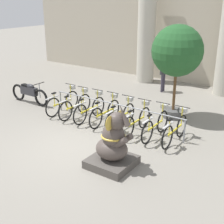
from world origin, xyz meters
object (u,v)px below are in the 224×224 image
bicycle_6 (156,125)px  bicycle_7 (175,129)px  bicycle_4 (121,116)px  bicycle_5 (137,121)px  potted_tree (177,53)px  bicycle_2 (90,109)px  bicycle_0 (63,102)px  elephant_statue (113,146)px  bicycle_3 (105,112)px  bicycle_1 (76,105)px  person_pedestrian (164,70)px  motorcycle (29,92)px

bicycle_6 → bicycle_7: 0.64m
bicycle_4 → bicycle_5: same height
bicycle_5 → potted_tree: size_ratio=0.53×
bicycle_2 → bicycle_5: (1.93, -0.02, 0.00)m
bicycle_0 → elephant_statue: elephant_statue is taller
bicycle_3 → bicycle_4: 0.64m
bicycle_7 → bicycle_6: bearing=-178.8°
potted_tree → bicycle_1: bearing=-146.9°
bicycle_6 → elephant_statue: elephant_statue is taller
person_pedestrian → bicycle_3: bearing=-89.1°
bicycle_5 → elephant_statue: bearing=-75.6°
motorcycle → potted_tree: bearing=18.9°
bicycle_6 → bicycle_7: bearing=1.2°
bicycle_2 → elephant_statue: 3.31m
motorcycle → bicycle_4: bearing=-0.0°
potted_tree → bicycle_2: bearing=-140.5°
bicycle_3 → bicycle_6: same height
bicycle_1 → elephant_statue: (3.12, -2.16, 0.17)m
bicycle_7 → elephant_statue: elephant_statue is taller
bicycle_0 → bicycle_2: (1.28, -0.00, 0.00)m
bicycle_1 → bicycle_6: 3.21m
bicycle_0 → bicycle_3: bearing=1.1°
bicycle_2 → person_pedestrian: person_pedestrian is taller
bicycle_4 → motorcycle: (-4.44, 0.00, 0.04)m
bicycle_0 → bicycle_3: same height
bicycle_7 → motorcycle: 6.37m
bicycle_6 → person_pedestrian: bearing=113.5°
bicycle_5 → person_pedestrian: person_pedestrian is taller
bicycle_1 → bicycle_2: 0.64m
bicycle_4 → bicycle_6: bearing=0.0°
bicycle_5 → potted_tree: (0.38, 1.92, 1.93)m
bicycle_2 → bicycle_4: same height
bicycle_7 → bicycle_1: bearing=-179.1°
bicycle_5 → elephant_statue: (0.56, -2.16, 0.17)m
bicycle_0 → bicycle_2: 1.28m
bicycle_0 → potted_tree: potted_tree is taller
potted_tree → bicycle_5: bearing=-101.2°
bicycle_5 → bicycle_6: (0.64, 0.04, 0.00)m
bicycle_1 → bicycle_6: (3.21, 0.05, 0.00)m
bicycle_2 → bicycle_5: 1.93m
potted_tree → bicycle_6: bearing=-82.1°
bicycle_0 → elephant_statue: bearing=-30.1°
bicycle_5 → motorcycle: size_ratio=0.85×
bicycle_2 → bicycle_7: 3.21m
bicycle_2 → bicycle_6: 2.57m
bicycle_3 → person_pedestrian: 4.61m
bicycle_4 → motorcycle: size_ratio=0.85×
bicycle_3 → motorcycle: 3.80m
bicycle_2 → elephant_statue: (2.48, -2.18, 0.17)m
bicycle_5 → bicycle_6: same height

